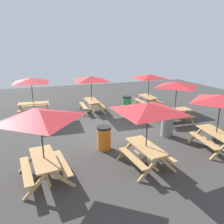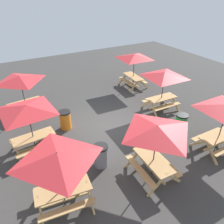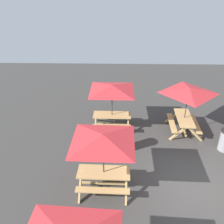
% 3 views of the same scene
% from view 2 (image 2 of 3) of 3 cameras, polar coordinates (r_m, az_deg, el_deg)
% --- Properties ---
extents(ground_plane, '(28.04, 28.04, 0.00)m').
position_cam_2_polar(ground_plane, '(11.32, -0.14, -3.94)').
color(ground_plane, '#3D3A38').
rests_on(ground_plane, ground).
extents(picnic_table_1, '(2.82, 2.82, 2.34)m').
position_cam_2_polar(picnic_table_1, '(15.23, 5.83, 13.63)').
color(picnic_table_1, tan).
rests_on(picnic_table_1, ground).
extents(picnic_table_2, '(2.22, 2.22, 2.34)m').
position_cam_2_polar(picnic_table_2, '(6.69, -13.90, -12.23)').
color(picnic_table_2, tan).
rests_on(picnic_table_2, ground).
extents(picnic_table_3, '(2.08, 2.08, 2.34)m').
position_cam_2_polar(picnic_table_3, '(7.70, 11.63, -5.41)').
color(picnic_table_3, tan).
rests_on(picnic_table_3, ground).
extents(picnic_table_4, '(2.83, 2.83, 2.34)m').
position_cam_2_polar(picnic_table_4, '(12.35, 13.47, 8.76)').
color(picnic_table_4, tan).
rests_on(picnic_table_4, ground).
extents(picnic_table_5, '(2.23, 2.23, 2.34)m').
position_cam_2_polar(picnic_table_5, '(12.46, -22.85, 7.36)').
color(picnic_table_5, tan).
rests_on(picnic_table_5, ground).
extents(picnic_table_6, '(2.82, 2.82, 2.34)m').
position_cam_2_polar(picnic_table_6, '(9.36, -21.23, 0.03)').
color(picnic_table_6, tan).
rests_on(picnic_table_6, ground).
extents(trash_bin_gray, '(0.59, 0.59, 0.98)m').
position_cam_2_polar(trash_bin_gray, '(8.90, -2.94, -11.30)').
color(trash_bin_gray, gray).
rests_on(trash_bin_gray, ground).
extents(trash_bin_green, '(0.59, 0.59, 0.98)m').
position_cam_2_polar(trash_bin_green, '(11.26, 17.54, -2.77)').
color(trash_bin_green, green).
rests_on(trash_bin_green, ground).
extents(trash_bin_orange, '(0.59, 0.59, 0.98)m').
position_cam_2_polar(trash_bin_orange, '(11.23, -12.09, -2.02)').
color(trash_bin_orange, orange).
rests_on(trash_bin_orange, ground).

